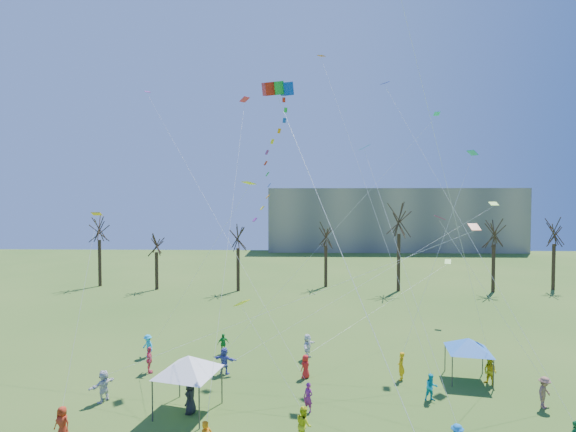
{
  "coord_description": "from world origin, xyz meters",
  "views": [
    {
      "loc": [
        -0.88,
        -17.56,
        11.79
      ],
      "look_at": [
        -1.5,
        5.0,
        11.0
      ],
      "focal_mm": 25.0,
      "sensor_mm": 36.0,
      "label": 1
    }
  ],
  "objects_px": {
    "distant_building": "(391,219)",
    "canopy_tent_blue": "(468,344)",
    "big_box_kite": "(276,161)",
    "canopy_tent_white": "(188,364)"
  },
  "relations": [
    {
      "from": "big_box_kite",
      "to": "canopy_tent_white",
      "type": "height_order",
      "value": "big_box_kite"
    },
    {
      "from": "canopy_tent_white",
      "to": "big_box_kite",
      "type": "bearing_deg",
      "value": 34.81
    },
    {
      "from": "distant_building",
      "to": "canopy_tent_blue",
      "type": "distance_m",
      "value": 74.23
    },
    {
      "from": "big_box_kite",
      "to": "canopy_tent_blue",
      "type": "bearing_deg",
      "value": 5.45
    },
    {
      "from": "big_box_kite",
      "to": "canopy_tent_blue",
      "type": "distance_m",
      "value": 17.46
    },
    {
      "from": "canopy_tent_white",
      "to": "canopy_tent_blue",
      "type": "distance_m",
      "value": 17.95
    },
    {
      "from": "distant_building",
      "to": "canopy_tent_blue",
      "type": "xyz_separation_m",
      "value": [
        -11.69,
        -73.12,
        -5.12
      ]
    },
    {
      "from": "distant_building",
      "to": "canopy_tent_blue",
      "type": "height_order",
      "value": "distant_building"
    },
    {
      "from": "canopy_tent_white",
      "to": "distant_building",
      "type": "bearing_deg",
      "value": 69.48
    },
    {
      "from": "distant_building",
      "to": "big_box_kite",
      "type": "relative_size",
      "value": 2.78
    }
  ]
}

